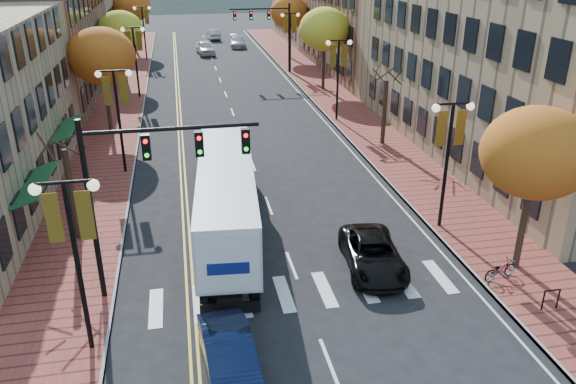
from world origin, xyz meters
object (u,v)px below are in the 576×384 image
navy_sedan (230,358)px  bicycle (500,269)px  semi_truck (226,188)px  black_suv (373,254)px

navy_sedan → bicycle: navy_sedan is taller
semi_truck → navy_sedan: 9.98m
navy_sedan → black_suv: bearing=34.8°
bicycle → black_suv: bearing=51.3°
semi_truck → navy_sedan: semi_truck is taller
navy_sedan → black_suv: 8.25m
semi_truck → bicycle: (10.08, -6.54, -1.55)m
black_suv → navy_sedan: bearing=-134.4°
navy_sedan → bicycle: bearing=12.1°
navy_sedan → black_suv: (6.38, 5.24, -0.04)m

